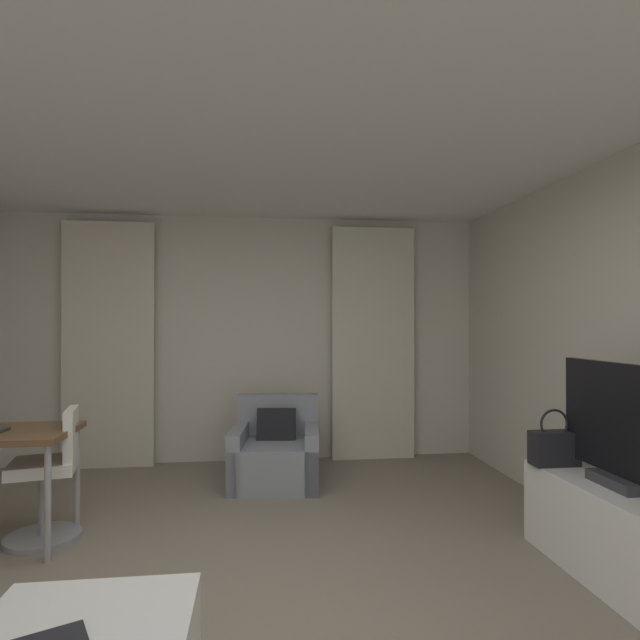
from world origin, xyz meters
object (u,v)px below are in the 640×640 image
Objects in this scene: tv_flatscreen at (621,429)px; handbag_primary at (554,447)px; armchair at (276,454)px; tv_console at (621,534)px; desk_chair at (50,482)px.

tv_flatscreen is 0.53m from handbag_primary.
armchair is 2.41m from handbag_primary.
tv_console is 3.35× the size of handbag_primary.
tv_flatscreen is at bearing -47.81° from armchair.
armchair is at bearing 137.59° from handbag_primary.
armchair is at bearing 132.19° from tv_flatscreen.
desk_chair is 0.71× the size of tv_console.
handbag_primary is at bearing -9.11° from desk_chair.
armchair is 0.99× the size of desk_chair.
tv_flatscreen reaches higher than desk_chair.
tv_console is 1.25× the size of tv_flatscreen.
armchair is 2.38× the size of handbag_primary.
desk_chair is at bearing 163.86° from tv_console.
desk_chair is 2.39× the size of handbag_primary.
tv_console is (1.88, -2.07, 0.01)m from armchair.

